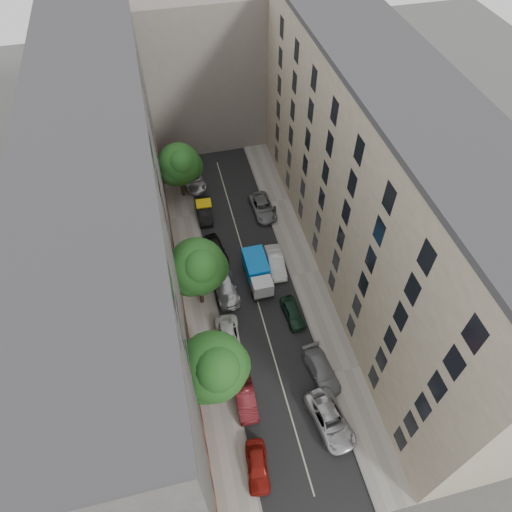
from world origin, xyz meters
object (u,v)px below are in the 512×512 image
object	(u,v)px
pedestrian	(274,211)
tree_mid	(198,268)
car_right_0	(330,420)
car_right_2	(293,313)
car_left_1	(245,397)
car_left_2	(228,338)
car_left_6	(192,178)
car_left_3	(225,286)
tarp_truck	(258,272)
car_left_4	(216,249)
car_left_0	(257,466)
lamp_post	(209,367)
car_left_5	(204,211)
car_right_1	(322,370)
tree_far	(180,166)
car_right_3	(276,262)
car_right_4	(263,207)

from	to	relation	value
pedestrian	tree_mid	bearing A→B (deg)	26.47
car_right_0	car_right_2	xyz separation A→B (m)	(0.00, 10.40, -0.09)
car_left_1	tree_mid	distance (m)	11.56
car_left_1	car_left_2	distance (m)	5.77
car_left_6	tree_mid	distance (m)	18.35
car_left_3	car_left_6	world-z (taller)	car_left_3
tarp_truck	car_left_4	distance (m)	5.63
tarp_truck	pedestrian	distance (m)	9.08
pedestrian	car_right_2	bearing A→B (deg)	63.94
car_left_0	car_left_6	xyz separation A→B (m)	(-0.00, 33.60, 0.07)
car_left_0	lamp_post	size ratio (longest dim) A/B	0.65
car_left_5	pedestrian	xyz separation A→B (m)	(7.54, -2.19, 0.27)
car_left_3	car_left_5	xyz separation A→B (m)	(-0.24, 10.95, -0.03)
tarp_truck	pedestrian	bearing A→B (deg)	64.18
car_right_1	lamp_post	xyz separation A→B (m)	(-9.31, 0.86, 3.24)
car_left_1	car_right_2	bearing A→B (deg)	49.74
tarp_truck	car_left_2	xyz separation A→B (m)	(-4.20, -6.16, -0.68)
car_left_0	car_right_0	distance (m)	6.71
car_left_6	tree_mid	world-z (taller)	tree_mid
car_right_2	tree_mid	bearing A→B (deg)	151.68
pedestrian	car_right_0	bearing A→B (deg)	67.17
tree_far	lamp_post	size ratio (longest dim) A/B	1.13
tree_far	lamp_post	world-z (taller)	tree_far
car_right_2	pedestrian	distance (m)	13.27
car_left_3	car_right_0	xyz separation A→B (m)	(5.60, -14.80, -0.01)
car_left_5	car_right_3	xyz separation A→B (m)	(5.84, -9.15, 0.03)
car_left_4	car_right_3	distance (m)	6.45
car_left_2	lamp_post	xyz separation A→B (m)	(-2.20, -4.14, 3.29)
car_left_6	car_right_4	distance (m)	9.81
car_right_3	car_left_4	bearing A→B (deg)	153.67
car_left_2	car_left_3	bearing A→B (deg)	86.30
lamp_post	pedestrian	distance (m)	21.38
tree_far	car_left_3	bearing A→B (deg)	-82.13
car_left_3	car_right_3	size ratio (longest dim) A/B	1.15
car_left_1	car_right_0	size ratio (longest dim) A/B	0.82
car_left_1	car_right_4	size ratio (longest dim) A/B	0.88
car_left_6	car_right_2	size ratio (longest dim) A/B	1.41
car_left_5	car_right_3	world-z (taller)	car_right_3
car_right_2	car_left_1	bearing A→B (deg)	-135.85
tree_far	pedestrian	world-z (taller)	tree_far
car_right_2	tree_mid	distance (m)	9.83
car_left_1	car_right_3	bearing A→B (deg)	66.12
car_left_1	car_right_1	distance (m)	6.88
car_left_5	car_right_1	bearing A→B (deg)	-70.11
car_right_2	car_right_1	bearing A→B (deg)	-87.91
car_left_1	car_left_4	size ratio (longest dim) A/B	1.05
car_left_2	lamp_post	bearing A→B (deg)	-113.52
car_left_1	car_left_5	bearing A→B (deg)	90.35
car_left_2	car_left_5	xyz separation A→B (m)	(0.56, 16.55, 0.07)
pedestrian	car_left_2	bearing A→B (deg)	41.87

